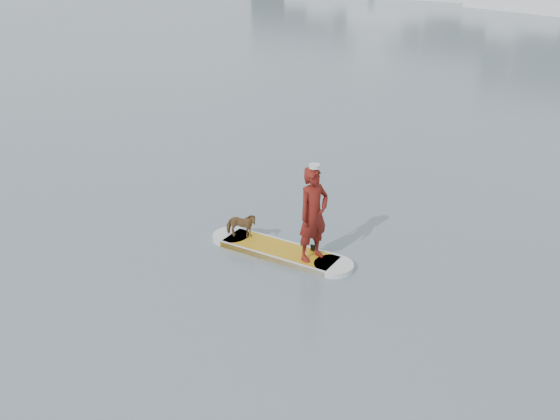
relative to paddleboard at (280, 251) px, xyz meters
The scene contains 6 objects.
ground 1.50m from the paddleboard, 11.46° to the left, with size 140.00×140.00×0.00m, color slate.
paddleboard is the anchor object (origin of this frame).
paddler 1.28m from the paddleboard, ahead, with size 0.71×0.46×1.94m, color maroon.
white_cap 2.17m from the paddleboard, ahead, with size 0.22×0.22×0.07m, color silver.
dog 1.03m from the paddleboard, behind, with size 0.31×0.67×0.57m, color brown.
paddle 1.00m from the paddleboard, 28.86° to the left, with size 0.10×0.30×2.00m.
Camera 1 is at (5.55, -9.33, 6.27)m, focal length 40.00 mm.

